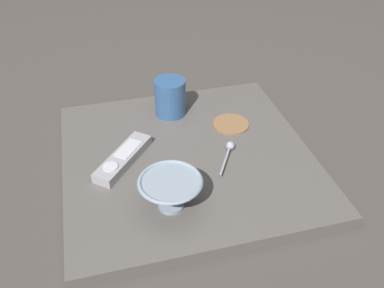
{
  "coord_description": "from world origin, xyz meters",
  "views": [
    {
      "loc": [
        -0.19,
        -0.78,
        0.68
      ],
      "look_at": [
        0.01,
        0.01,
        0.05
      ],
      "focal_mm": 39.02,
      "sensor_mm": 36.0,
      "label": 1
    }
  ],
  "objects_px": {
    "teaspoon": "(229,149)",
    "drink_coaster": "(231,124)",
    "coffee_mug": "(170,97)",
    "tv_remote_near": "(123,158)",
    "cereal_bowl": "(171,192)"
  },
  "relations": [
    {
      "from": "cereal_bowl",
      "to": "drink_coaster",
      "type": "height_order",
      "value": "cereal_bowl"
    },
    {
      "from": "teaspoon",
      "to": "drink_coaster",
      "type": "xyz_separation_m",
      "value": [
        0.04,
        0.11,
        -0.01
      ]
    },
    {
      "from": "coffee_mug",
      "to": "drink_coaster",
      "type": "bearing_deg",
      "value": -34.4
    },
    {
      "from": "teaspoon",
      "to": "coffee_mug",
      "type": "bearing_deg",
      "value": 115.31
    },
    {
      "from": "tv_remote_near",
      "to": "drink_coaster",
      "type": "bearing_deg",
      "value": 15.57
    },
    {
      "from": "tv_remote_near",
      "to": "teaspoon",
      "type": "bearing_deg",
      "value": -6.75
    },
    {
      "from": "teaspoon",
      "to": "tv_remote_near",
      "type": "relative_size",
      "value": 0.62
    },
    {
      "from": "cereal_bowl",
      "to": "teaspoon",
      "type": "distance_m",
      "value": 0.23
    },
    {
      "from": "drink_coaster",
      "to": "teaspoon",
      "type": "bearing_deg",
      "value": -111.09
    },
    {
      "from": "drink_coaster",
      "to": "tv_remote_near",
      "type": "bearing_deg",
      "value": -164.43
    },
    {
      "from": "teaspoon",
      "to": "drink_coaster",
      "type": "distance_m",
      "value": 0.12
    },
    {
      "from": "coffee_mug",
      "to": "teaspoon",
      "type": "distance_m",
      "value": 0.24
    },
    {
      "from": "coffee_mug",
      "to": "drink_coaster",
      "type": "relative_size",
      "value": 1.05
    },
    {
      "from": "cereal_bowl",
      "to": "drink_coaster",
      "type": "xyz_separation_m",
      "value": [
        0.22,
        0.26,
        -0.04
      ]
    },
    {
      "from": "coffee_mug",
      "to": "tv_remote_near",
      "type": "distance_m",
      "value": 0.25
    }
  ]
}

